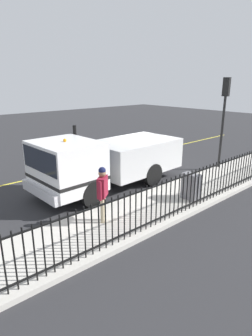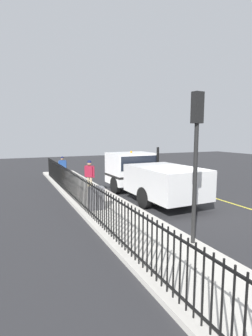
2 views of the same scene
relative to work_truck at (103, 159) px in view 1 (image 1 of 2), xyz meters
name	(u,v)px [view 1 (image 1 of 2)]	position (x,y,z in m)	size (l,w,h in m)	color
ground_plane	(141,172)	(-0.54, 2.72, -1.25)	(59.23, 59.23, 0.00)	#2B2B2D
sidewalk_slab	(196,189)	(2.67, 2.72, -1.18)	(2.51, 26.92, 0.14)	beige
lane_marking	(108,161)	(-3.15, 2.72, -1.25)	(0.12, 24.23, 0.01)	yellow
work_truck	(103,159)	(0.00, 0.00, 0.00)	(2.67, 6.64, 2.57)	white
worker_standing	(103,189)	(2.48, -1.86, -0.05)	(0.48, 0.52, 1.74)	maroon
iron_fence	(221,178)	(3.69, 2.72, -0.43)	(0.04, 22.92, 1.36)	black
traffic_light_near	(225,105)	(1.68, 5.98, 1.92)	(0.32, 0.24, 4.29)	black
utility_cabinet	(191,187)	(3.20, 1.56, -0.64)	(0.63, 0.37, 0.96)	slate
traffic_cone	(106,164)	(-1.95, 1.66, -0.92)	(0.46, 0.46, 0.66)	orange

